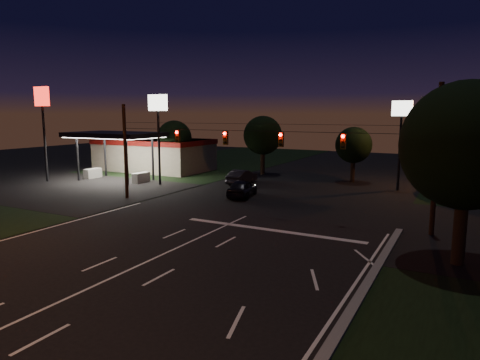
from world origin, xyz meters
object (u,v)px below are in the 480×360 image
Objects in this scene: car_oncoming_a at (242,188)px; car_oncoming_b at (242,177)px; utility_pole_right at (431,235)px; tree_right_near at (467,147)px.

car_oncoming_a reaches higher than car_oncoming_b.
utility_pole_right reaches higher than car_oncoming_b.
utility_pole_right is at bearing 147.08° from car_oncoming_b.
tree_right_near is at bearing -72.47° from utility_pole_right.
car_oncoming_b is at bearing 148.79° from utility_pole_right.
car_oncoming_b is (-3.27, 6.16, -0.02)m from car_oncoming_a.
car_oncoming_b is at bearing 141.42° from tree_right_near.
tree_right_near is at bearing 139.71° from car_oncoming_b.
tree_right_near is 1.95× the size of car_oncoming_b.
utility_pole_right is 1.03× the size of tree_right_near.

